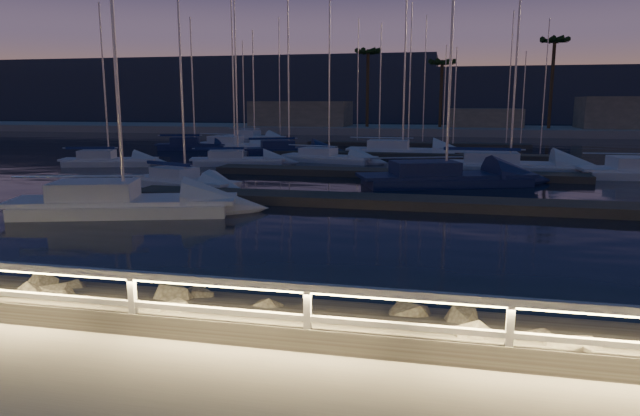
# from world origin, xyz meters

# --- Properties ---
(ground) EXTENTS (400.00, 400.00, 0.00)m
(ground) POSITION_xyz_m (0.00, 0.00, 0.00)
(ground) COLOR #A6A096
(ground) RESTS_ON ground
(harbor_water) EXTENTS (400.00, 440.00, 0.60)m
(harbor_water) POSITION_xyz_m (0.00, 31.22, -0.97)
(harbor_water) COLOR black
(harbor_water) RESTS_ON ground
(guard_rail) EXTENTS (44.11, 0.12, 1.06)m
(guard_rail) POSITION_xyz_m (-0.07, -0.00, 0.77)
(guard_rail) COLOR silver
(guard_rail) RESTS_ON ground
(riprap) EXTENTS (39.19, 2.94, 1.30)m
(riprap) POSITION_xyz_m (5.74, 1.39, -0.19)
(riprap) COLOR slate
(riprap) RESTS_ON ground
(floating_docks) EXTENTS (22.00, 36.00, 0.40)m
(floating_docks) POSITION_xyz_m (0.00, 32.50, -0.40)
(floating_docks) COLOR #4F4841
(floating_docks) RESTS_ON ground
(far_shore) EXTENTS (160.00, 14.00, 5.20)m
(far_shore) POSITION_xyz_m (-0.12, 74.05, 0.29)
(far_shore) COLOR #A6A096
(far_shore) RESTS_ON ground
(palm_left) EXTENTS (3.00, 3.00, 11.20)m
(palm_left) POSITION_xyz_m (-8.00, 72.00, 10.14)
(palm_left) COLOR brown
(palm_left) RESTS_ON ground
(palm_center) EXTENTS (3.00, 3.00, 9.70)m
(palm_center) POSITION_xyz_m (2.00, 73.00, 8.78)
(palm_center) COLOR brown
(palm_center) RESTS_ON ground
(palm_right) EXTENTS (3.00, 3.00, 12.20)m
(palm_right) POSITION_xyz_m (16.00, 72.00, 11.03)
(palm_right) COLOR brown
(palm_right) RESTS_ON ground
(distant_hills) EXTENTS (230.00, 37.50, 18.00)m
(distant_hills) POSITION_xyz_m (-22.13, 133.69, 4.74)
(distant_hills) COLOR #31394C
(distant_hills) RESTS_ON ground
(sailboat_a) EXTENTS (6.44, 3.84, 10.69)m
(sailboat_a) POSITION_xyz_m (-10.22, 18.81, -0.20)
(sailboat_a) COLOR silver
(sailboat_a) RESTS_ON ground
(sailboat_b) EXTENTS (9.07, 4.96, 14.91)m
(sailboat_b) POSITION_xyz_m (-9.69, 11.93, -0.12)
(sailboat_b) COLOR silver
(sailboat_b) RESTS_ON ground
(sailboat_c) EXTENTS (9.65, 5.80, 15.87)m
(sailboat_c) POSITION_xyz_m (2.80, 22.80, -0.13)
(sailboat_c) COLOR navy
(sailboat_c) RESTS_ON ground
(sailboat_e) EXTENTS (6.70, 3.57, 11.05)m
(sailboat_e) POSITION_xyz_m (-20.17, 27.45, -0.19)
(sailboat_e) COLOR silver
(sailboat_e) RESTS_ON ground
(sailboat_f) EXTENTS (6.84, 3.77, 11.25)m
(sailboat_f) POSITION_xyz_m (-11.56, 29.89, -0.20)
(sailboat_f) COLOR silver
(sailboat_f) RESTS_ON ground
(sailboat_g) EXTENTS (7.35, 3.70, 12.02)m
(sailboat_g) POSITION_xyz_m (-5.68, 33.35, -0.21)
(sailboat_g) COLOR silver
(sailboat_g) RESTS_ON ground
(sailboat_h) EXTENTS (9.38, 2.94, 15.78)m
(sailboat_h) POSITION_xyz_m (6.78, 30.08, -0.15)
(sailboat_h) COLOR silver
(sailboat_h) RESTS_ON ground
(sailboat_i) EXTENTS (7.31, 3.87, 12.06)m
(sailboat_i) POSITION_xyz_m (-20.19, 41.48, -0.16)
(sailboat_i) COLOR navy
(sailboat_i) RESTS_ON ground
(sailboat_j) EXTENTS (8.40, 3.93, 13.81)m
(sailboat_j) POSITION_xyz_m (-16.59, 42.43, -0.15)
(sailboat_j) COLOR silver
(sailboat_j) RESTS_ON ground
(sailboat_k) EXTENTS (9.22, 2.98, 15.51)m
(sailboat_k) POSITION_xyz_m (-0.79, 39.46, -0.13)
(sailboat_k) COLOR silver
(sailboat_k) RESTS_ON ground
(sailboat_m) EXTENTS (7.55, 3.72, 12.47)m
(sailboat_m) POSITION_xyz_m (-18.86, 54.76, -0.15)
(sailboat_m) COLOR silver
(sailboat_m) RESTS_ON ground
(sailboat_n) EXTENTS (7.83, 5.00, 13.02)m
(sailboat_n) POSITION_xyz_m (-10.35, 38.90, -0.16)
(sailboat_n) COLOR navy
(sailboat_n) RESTS_ON ground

